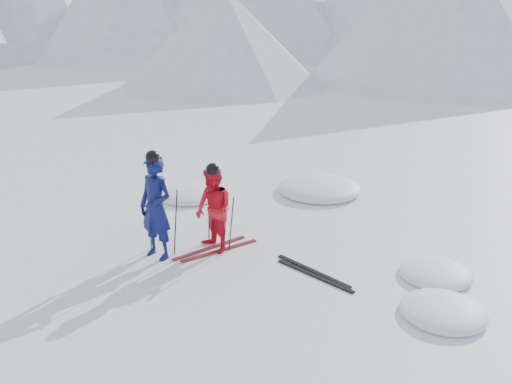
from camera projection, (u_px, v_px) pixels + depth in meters
The scene contains 12 objects.
ground at pixel (308, 269), 9.92m from camera, with size 160.00×160.00×0.00m, color white.
skier_blue at pixel (156, 208), 10.10m from camera, with size 0.73×0.48×2.00m, color #0C124C.
skier_red at pixel (214, 210), 10.42m from camera, with size 0.82×0.64×1.68m, color red.
pole_blue_left at pixel (150, 219), 10.48m from camera, with size 0.02×0.02×1.34m, color black.
pole_blue_right at pixel (176, 223), 10.29m from camera, with size 0.02×0.02×1.34m, color black.
pole_red_left at pixel (209, 217), 10.86m from camera, with size 0.02×0.02×1.12m, color black.
pole_red_right at pixel (231, 224), 10.49m from camera, with size 0.02×0.02×1.12m, color black.
ski_worn_left at pixel (210, 248), 10.76m from camera, with size 0.09×1.70×0.03m, color black.
ski_worn_right at pixel (220, 251), 10.64m from camera, with size 0.09×1.70×0.03m, color black.
ski_loose_a at pixel (313, 271), 9.84m from camera, with size 0.09×1.70×0.03m, color black.
ski_loose_b at pixel (314, 276), 9.67m from camera, with size 0.09×1.70×0.03m, color black.
snow_lumps at pixel (312, 212), 12.64m from camera, with size 8.18×6.06×0.47m.
Camera 1 is at (3.73, -8.13, 4.64)m, focal length 38.00 mm.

